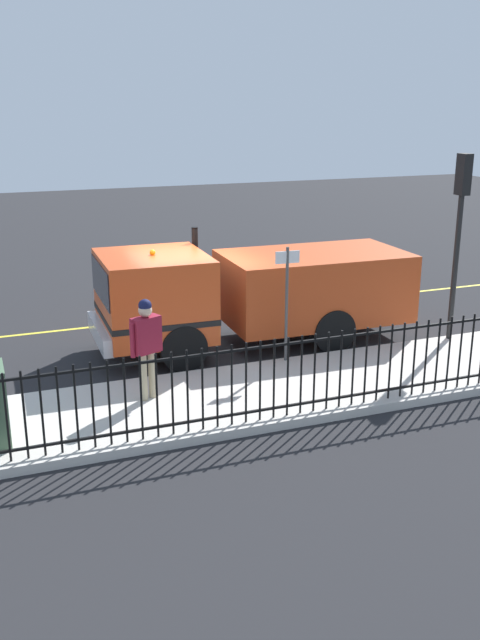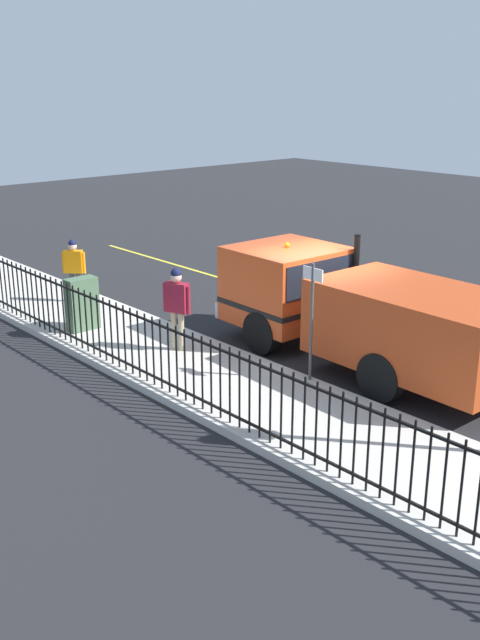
{
  "view_description": "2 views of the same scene",
  "coord_description": "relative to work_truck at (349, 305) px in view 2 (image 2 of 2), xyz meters",
  "views": [
    {
      "loc": [
        14.17,
        -4.4,
        5.17
      ],
      "look_at": [
        1.9,
        0.33,
        1.12
      ],
      "focal_mm": 39.79,
      "sensor_mm": 36.0,
      "label": 1
    },
    {
      "loc": [
        11.76,
        10.33,
        5.72
      ],
      "look_at": [
        2.52,
        -0.0,
        1.2
      ],
      "focal_mm": 41.14,
      "sensor_mm": 36.0,
      "label": 2
    }
  ],
  "objects": [
    {
      "name": "ground_plane",
      "position": [
        -0.31,
        -0.95,
        -1.28
      ],
      "size": [
        61.17,
        61.17,
        0.0
      ],
      "primitive_type": "plane",
      "color": "#232326",
      "rests_on": "ground"
    },
    {
      "name": "sidewalk_slab",
      "position": [
        2.82,
        -0.95,
        -1.21
      ],
      "size": [
        2.77,
        27.81,
        0.16
      ],
      "primitive_type": "cube",
      "color": "beige",
      "rests_on": "ground"
    },
    {
      "name": "lane_marking",
      "position": [
        -2.56,
        -0.95,
        -1.28
      ],
      "size": [
        0.12,
        25.02,
        0.01
      ],
      "primitive_type": "cube",
      "color": "yellow",
      "rests_on": "ground"
    },
    {
      "name": "work_truck",
      "position": [
        0.0,
        0.0,
        0.0
      ],
      "size": [
        2.49,
        7.0,
        2.53
      ],
      "rotation": [
        0.0,
        0.0,
        3.11
      ],
      "color": "#D84C1E",
      "rests_on": "ground"
    },
    {
      "name": "worker_standing",
      "position": [
        2.47,
        -2.69,
        -0.01
      ],
      "size": [
        0.41,
        0.62,
        1.82
      ],
      "rotation": [
        0.0,
        0.0,
        1.96
      ],
      "color": "maroon",
      "rests_on": "sidewalk_slab"
    },
    {
      "name": "pedestrian_distant",
      "position": [
        2.26,
        -7.42,
        -0.1
      ],
      "size": [
        0.48,
        0.49,
        1.68
      ],
      "rotation": [
        0.0,
        0.0,
        2.32
      ],
      "color": "orange",
      "rests_on": "sidewalk_slab"
    },
    {
      "name": "iron_fence",
      "position": [
        3.99,
        -0.95,
        -0.43
      ],
      "size": [
        0.04,
        23.67,
        1.38
      ],
      "color": "black",
      "rests_on": "sidewalk_slab"
    },
    {
      "name": "utility_cabinet",
      "position": [
        3.3,
        -5.27,
        -0.51
      ],
      "size": [
        0.72,
        0.38,
        1.25
      ],
      "primitive_type": "cube",
      "color": "#4C6B4C",
      "rests_on": "sidewalk_slab"
    },
    {
      "name": "traffic_cone",
      "position": [
        -1.96,
        -1.11,
        -0.96
      ],
      "size": [
        0.45,
        0.45,
        0.65
      ],
      "primitive_type": "cone",
      "color": "orange",
      "rests_on": "ground"
    },
    {
      "name": "street_sign",
      "position": [
        1.57,
        0.38,
        0.33
      ],
      "size": [
        0.06,
        0.5,
        2.33
      ],
      "color": "#4C4C4C",
      "rests_on": "sidewalk_slab"
    }
  ]
}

